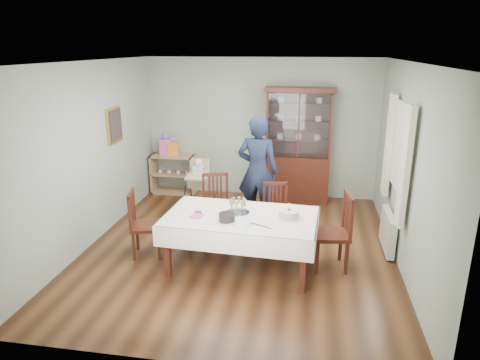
% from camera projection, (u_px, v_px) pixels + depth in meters
% --- Properties ---
extents(floor, '(5.00, 5.00, 0.00)m').
position_uv_depth(floor, '(239.00, 248.00, 6.42)').
color(floor, '#593319').
rests_on(floor, ground).
extents(room_shell, '(5.00, 5.00, 5.00)m').
position_uv_depth(room_shell, '(245.00, 129.00, 6.41)').
color(room_shell, '#9EAA99').
rests_on(room_shell, floor).
extents(dining_table, '(2.06, 1.26, 0.76)m').
position_uv_depth(dining_table, '(241.00, 241.00, 5.75)').
color(dining_table, '#4C1D13').
rests_on(dining_table, floor).
extents(china_cabinet, '(1.30, 0.48, 2.18)m').
position_uv_depth(china_cabinet, '(298.00, 144.00, 8.09)').
color(china_cabinet, '#4C1D13').
rests_on(china_cabinet, floor).
extents(sideboard, '(0.90, 0.38, 0.80)m').
position_uv_depth(sideboard, '(173.00, 174.00, 8.72)').
color(sideboard, tan).
rests_on(sideboard, floor).
extents(picture_frame, '(0.04, 0.48, 0.58)m').
position_uv_depth(picture_frame, '(115.00, 125.00, 7.03)').
color(picture_frame, gold).
rests_on(picture_frame, room_shell).
extents(window, '(0.04, 1.02, 1.22)m').
position_uv_depth(window, '(402.00, 148.00, 5.89)').
color(window, white).
rests_on(window, room_shell).
extents(curtain_left, '(0.07, 0.30, 1.55)m').
position_uv_depth(curtain_left, '(405.00, 167.00, 5.35)').
color(curtain_left, silver).
rests_on(curtain_left, room_shell).
extents(curtain_right, '(0.07, 0.30, 1.55)m').
position_uv_depth(curtain_right, '(389.00, 145.00, 6.51)').
color(curtain_right, silver).
rests_on(curtain_right, room_shell).
extents(radiator, '(0.10, 0.80, 0.55)m').
position_uv_depth(radiator, '(388.00, 231.00, 6.27)').
color(radiator, white).
rests_on(radiator, floor).
extents(chair_far_left, '(0.54, 0.54, 0.97)m').
position_uv_depth(chair_far_left, '(217.00, 217.00, 6.81)').
color(chair_far_left, '#4C1D13').
rests_on(chair_far_left, floor).
extents(chair_far_right, '(0.46, 0.46, 0.88)m').
position_uv_depth(chair_far_right, '(275.00, 224.00, 6.63)').
color(chair_far_right, '#4C1D13').
rests_on(chair_far_right, floor).
extents(chair_end_left, '(0.52, 0.52, 0.96)m').
position_uv_depth(chair_end_left, '(146.00, 236.00, 6.15)').
color(chair_end_left, '#4C1D13').
rests_on(chair_end_left, floor).
extents(chair_end_right, '(0.54, 0.54, 1.05)m').
position_uv_depth(chair_end_right, '(331.00, 246.00, 5.79)').
color(chair_end_right, '#4C1D13').
rests_on(chair_end_right, floor).
extents(woman, '(0.71, 0.50, 1.85)m').
position_uv_depth(woman, '(258.00, 171.00, 7.03)').
color(woman, black).
rests_on(woman, floor).
extents(high_chair, '(0.47, 0.47, 1.04)m').
position_uv_depth(high_chair, '(200.00, 194.00, 7.54)').
color(high_chair, black).
rests_on(high_chair, floor).
extents(champagne_tray, '(0.32, 0.32, 0.19)m').
position_uv_depth(champagne_tray, '(238.00, 209.00, 5.71)').
color(champagne_tray, silver).
rests_on(champagne_tray, dining_table).
extents(birthday_cake, '(0.30, 0.30, 0.21)m').
position_uv_depth(birthday_cake, '(289.00, 214.00, 5.53)').
color(birthday_cake, white).
rests_on(birthday_cake, dining_table).
extents(plate_stack_dark, '(0.26, 0.26, 0.10)m').
position_uv_depth(plate_stack_dark, '(227.00, 217.00, 5.45)').
color(plate_stack_dark, black).
rests_on(plate_stack_dark, dining_table).
extents(plate_stack_white, '(0.20, 0.20, 0.08)m').
position_uv_depth(plate_stack_white, '(243.00, 222.00, 5.32)').
color(plate_stack_white, white).
rests_on(plate_stack_white, dining_table).
extents(napkin_stack, '(0.17, 0.17, 0.02)m').
position_uv_depth(napkin_stack, '(197.00, 216.00, 5.59)').
color(napkin_stack, '#E454B1').
rests_on(napkin_stack, dining_table).
extents(cutlery, '(0.17, 0.20, 0.01)m').
position_uv_depth(cutlery, '(196.00, 213.00, 5.71)').
color(cutlery, silver).
rests_on(cutlery, dining_table).
extents(cake_knife, '(0.29, 0.17, 0.01)m').
position_uv_depth(cake_knife, '(261.00, 226.00, 5.30)').
color(cake_knife, silver).
rests_on(cake_knife, dining_table).
extents(gift_bag_pink, '(0.26, 0.20, 0.44)m').
position_uv_depth(gift_bag_pink, '(166.00, 145.00, 8.54)').
color(gift_bag_pink, '#E454B1').
rests_on(gift_bag_pink, sideboard).
extents(gift_bag_orange, '(0.23, 0.17, 0.38)m').
position_uv_depth(gift_bag_orange, '(173.00, 147.00, 8.53)').
color(gift_bag_orange, orange).
rests_on(gift_bag_orange, sideboard).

